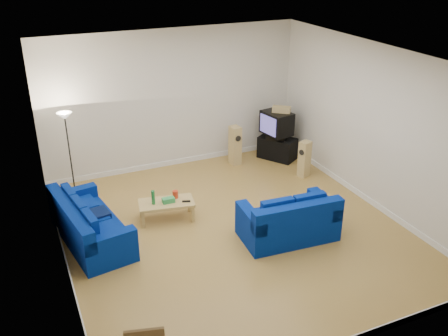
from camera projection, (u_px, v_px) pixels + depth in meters
name	position (u px, v px, depth m)	size (l,w,h in m)	color
room	(233.00, 154.00, 8.64)	(6.01, 6.51, 3.21)	brown
sofa_three_seat	(88.00, 227.00, 8.81)	(1.22, 2.20, 0.80)	#00145A
sofa_loveseat	(289.00, 223.00, 8.91)	(1.74, 1.05, 0.84)	#00145A
coffee_table	(166.00, 204.00, 9.51)	(1.12, 0.70, 0.38)	tan
bottle	(153.00, 197.00, 9.35)	(0.07, 0.07, 0.28)	#197233
tissue_box	(168.00, 200.00, 9.45)	(0.23, 0.13, 0.10)	green
red_canister	(175.00, 194.00, 9.60)	(0.11, 0.11, 0.15)	red
remote	(186.00, 201.00, 9.49)	(0.16, 0.05, 0.02)	black
tv_stand	(277.00, 148.00, 12.19)	(0.88, 0.49, 0.54)	black
av_receiver	(276.00, 136.00, 12.03)	(0.46, 0.38, 0.11)	black
television	(277.00, 123.00, 11.91)	(0.65, 0.79, 0.55)	black
centre_speaker	(281.00, 109.00, 11.75)	(0.42, 0.17, 0.15)	tan
speaker_left	(235.00, 145.00, 11.81)	(0.24, 0.30, 0.94)	tan
speaker_right	(304.00, 159.00, 11.22)	(0.30, 0.27, 0.84)	tan
floor_lamp	(66.00, 127.00, 10.00)	(0.31, 0.31, 1.80)	black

